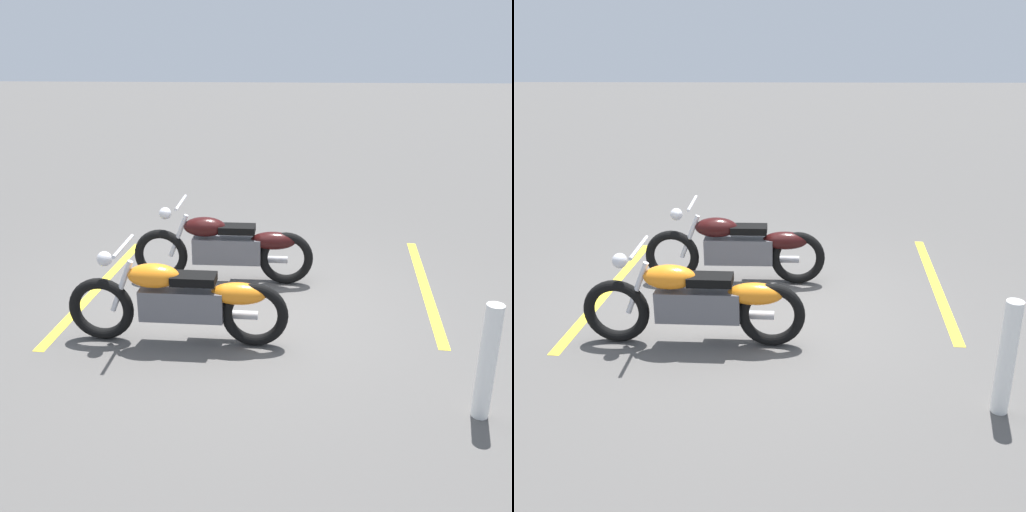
{
  "view_description": "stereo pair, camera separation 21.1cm",
  "coord_description": "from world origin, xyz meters",
  "views": [
    {
      "loc": [
        0.52,
        -6.23,
        3.01
      ],
      "look_at": [
        0.21,
        0.0,
        0.65
      ],
      "focal_mm": 42.61,
      "sensor_mm": 36.0,
      "label": 1
    },
    {
      "loc": [
        0.31,
        -6.23,
        3.01
      ],
      "look_at": [
        0.21,
        0.0,
        0.65
      ],
      "focal_mm": 42.61,
      "sensor_mm": 36.0,
      "label": 2
    }
  ],
  "objects": [
    {
      "name": "ground_plane",
      "position": [
        0.0,
        0.0,
        0.0
      ],
      "size": [
        60.0,
        60.0,
        0.0
      ],
      "primitive_type": "plane",
      "color": "#514F4C"
    },
    {
      "name": "motorcycle_bright_foreground",
      "position": [
        -0.48,
        -0.79,
        0.46
      ],
      "size": [
        2.23,
        0.62,
        1.04
      ],
      "rotation": [
        0.0,
        0.0,
        3.1
      ],
      "color": "black",
      "rests_on": "ground"
    },
    {
      "name": "motorcycle_dark_foreground",
      "position": [
        -0.18,
        0.79,
        0.46
      ],
      "size": [
        2.23,
        0.62,
        1.04
      ],
      "rotation": [
        0.0,
        0.0,
        3.12
      ],
      "color": "black",
      "rests_on": "ground"
    },
    {
      "name": "bollard_post",
      "position": [
        2.15,
        -1.92,
        0.5
      ],
      "size": [
        0.14,
        0.14,
        1.01
      ],
      "primitive_type": "cylinder",
      "color": "white",
      "rests_on": "ground"
    },
    {
      "name": "parking_stripe_near",
      "position": [
        -1.76,
        0.53,
        0.0
      ],
      "size": [
        0.39,
        3.2,
        0.01
      ],
      "primitive_type": "cube",
      "rotation": [
        0.0,
        0.0,
        1.49
      ],
      "color": "yellow",
      "rests_on": "ground"
    },
    {
      "name": "parking_stripe_mid",
      "position": [
        2.26,
        0.75,
        0.0
      ],
      "size": [
        0.39,
        3.2,
        0.01
      ],
      "primitive_type": "cube",
      "rotation": [
        0.0,
        0.0,
        1.49
      ],
      "color": "yellow",
      "rests_on": "ground"
    }
  ]
}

